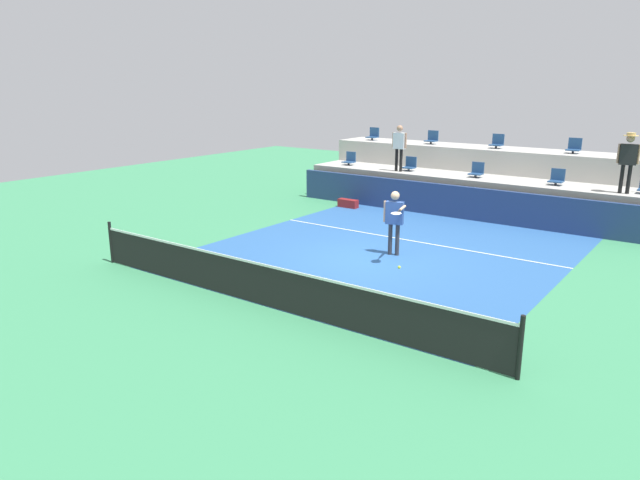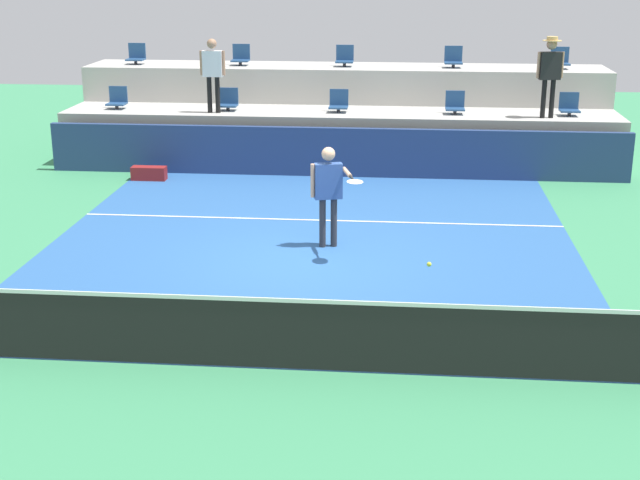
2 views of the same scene
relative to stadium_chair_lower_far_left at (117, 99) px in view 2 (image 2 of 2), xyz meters
The scene contains 22 objects.
ground_plane 9.10m from the stadium_chair_lower_far_left, 53.69° to the right, with size 40.00×40.00×0.00m, color #388456.
court_inner_paint 8.32m from the stadium_chair_lower_far_left, 49.55° to the right, with size 9.00×10.00×0.01m, color #285693.
court_service_line 7.33m from the stadium_chair_lower_far_left, 42.28° to the right, with size 9.00×0.06×0.00m, color white.
tennis_net 12.47m from the stadium_chair_lower_far_left, 64.68° to the right, with size 10.48×0.08×1.07m.
sponsor_backboard 5.53m from the stadium_chair_lower_far_left, 13.07° to the right, with size 13.00×0.16×1.10m, color navy.
seating_tier_lower 5.38m from the stadium_chair_lower_far_left, ahead, with size 13.00×1.80×1.25m, color #ADAAA3.
seating_tier_upper 5.65m from the stadium_chair_lower_far_left, 19.35° to the left, with size 13.00×1.80×2.10m, color #ADAAA3.
stadium_chair_lower_far_left is the anchor object (origin of this frame).
stadium_chair_lower_left 2.69m from the stadium_chair_lower_far_left, ahead, with size 0.44×0.40×0.52m.
stadium_chair_lower_center 5.31m from the stadium_chair_lower_far_left, ahead, with size 0.44×0.40×0.52m.
stadium_chair_lower_right 8.01m from the stadium_chair_lower_far_left, ahead, with size 0.44×0.40×0.52m.
stadium_chair_lower_far_right 10.60m from the stadium_chair_lower_far_left, ahead, with size 0.44×0.40×0.52m.
stadium_chair_upper_far_left 1.99m from the stadium_chair_lower_far_left, 90.37° to the left, with size 0.44×0.40×0.52m.
stadium_chair_upper_left 3.35m from the stadium_chair_lower_far_left, 33.79° to the left, with size 0.44×0.40×0.52m.
stadium_chair_upper_center 5.68m from the stadium_chair_lower_far_left, 18.69° to the left, with size 0.44×0.40×0.52m.
stadium_chair_upper_right 8.26m from the stadium_chair_lower_far_left, 12.65° to the left, with size 0.44×0.40×0.52m.
stadium_chair_upper_far_right 10.79m from the stadium_chair_lower_far_left, ahead, with size 0.44×0.40×0.52m.
tennis_player 8.55m from the stadium_chair_lower_far_left, 48.80° to the right, with size 0.96×1.15×1.73m.
spectator_in_grey 2.58m from the stadium_chair_lower_far_left, ahead, with size 0.59×0.23×1.69m.
spectator_with_hat 10.09m from the stadium_chair_lower_far_left, ahead, with size 0.61×0.48×1.80m.
tennis_ball 11.66m from the stadium_chair_lower_far_left, 51.50° to the right, with size 0.07×0.07×0.07m.
equipment_bag 2.69m from the stadium_chair_lower_far_left, 57.83° to the right, with size 0.76×0.28×0.30m, color maroon.
Camera 2 is at (1.52, -13.78, 4.76)m, focal length 50.65 mm.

